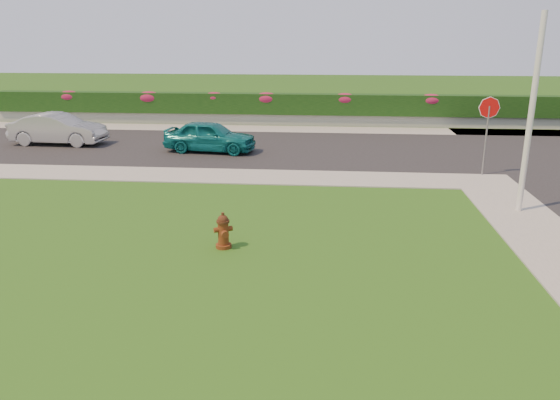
# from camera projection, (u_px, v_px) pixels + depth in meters

# --- Properties ---
(ground) EXTENTS (120.00, 120.00, 0.00)m
(ground) POSITION_uv_depth(u_px,v_px,m) (235.00, 296.00, 10.38)
(ground) COLOR black
(ground) RESTS_ON ground
(street_far) EXTENTS (26.00, 8.00, 0.04)m
(street_far) POSITION_uv_depth(u_px,v_px,m) (176.00, 147.00, 24.14)
(street_far) COLOR black
(street_far) RESTS_ON ground
(sidewalk_far) EXTENTS (24.00, 2.00, 0.04)m
(sidewalk_far) POSITION_uv_depth(u_px,v_px,m) (111.00, 173.00, 19.46)
(sidewalk_far) COLOR gray
(sidewalk_far) RESTS_ON ground
(curb_corner) EXTENTS (2.00, 2.00, 0.04)m
(curb_corner) POSITION_uv_depth(u_px,v_px,m) (485.00, 182.00, 18.35)
(curb_corner) COLOR gray
(curb_corner) RESTS_ON ground
(sidewalk_beyond) EXTENTS (34.00, 2.00, 0.04)m
(sidewalk_beyond) POSITION_uv_depth(u_px,v_px,m) (277.00, 129.00, 28.56)
(sidewalk_beyond) COLOR gray
(sidewalk_beyond) RESTS_ON ground
(retaining_wall) EXTENTS (34.00, 0.40, 0.60)m
(retaining_wall) POSITION_uv_depth(u_px,v_px,m) (279.00, 120.00, 29.91)
(retaining_wall) COLOR gray
(retaining_wall) RESTS_ON ground
(hedge) EXTENTS (32.00, 0.90, 1.10)m
(hedge) POSITION_uv_depth(u_px,v_px,m) (279.00, 104.00, 29.76)
(hedge) COLOR black
(hedge) RESTS_ON retaining_wall
(fire_hydrant) EXTENTS (0.44, 0.42, 0.86)m
(fire_hydrant) POSITION_uv_depth(u_px,v_px,m) (223.00, 231.00, 12.62)
(fire_hydrant) COLOR #4A1E0B
(fire_hydrant) RESTS_ON ground
(sedan_teal) EXTENTS (3.98, 2.00, 1.30)m
(sedan_teal) POSITION_uv_depth(u_px,v_px,m) (210.00, 136.00, 22.83)
(sedan_teal) COLOR #0D6568
(sedan_teal) RESTS_ON street_far
(sedan_silver) EXTENTS (4.24, 1.64, 1.38)m
(sedan_silver) POSITION_uv_depth(u_px,v_px,m) (58.00, 129.00, 24.36)
(sedan_silver) COLOR #9A9DA2
(sedan_silver) RESTS_ON street_far
(utility_pole) EXTENTS (0.16, 0.16, 5.37)m
(utility_pole) POSITION_uv_depth(u_px,v_px,m) (531.00, 116.00, 14.55)
(utility_pole) COLOR silver
(utility_pole) RESTS_ON ground
(stop_sign) EXTENTS (0.75, 0.12, 2.76)m
(stop_sign) POSITION_uv_depth(u_px,v_px,m) (488.00, 117.00, 18.64)
(stop_sign) COLOR slate
(stop_sign) RESTS_ON ground
(flower_clump_a) EXTENTS (1.27, 0.82, 0.63)m
(flower_clump_a) POSITION_uv_depth(u_px,v_px,m) (70.00, 96.00, 30.58)
(flower_clump_a) COLOR #AB1D59
(flower_clump_a) RESTS_ON hedge
(flower_clump_b) EXTENTS (1.37, 0.88, 0.68)m
(flower_clump_b) POSITION_uv_depth(u_px,v_px,m) (149.00, 97.00, 30.20)
(flower_clump_b) COLOR #AB1D59
(flower_clump_b) RESTS_ON hedge
(flower_clump_c) EXTENTS (1.14, 0.73, 0.57)m
(flower_clump_c) POSITION_uv_depth(u_px,v_px,m) (214.00, 97.00, 29.87)
(flower_clump_c) COLOR #AB1D59
(flower_clump_c) RESTS_ON hedge
(flower_clump_d) EXTENTS (1.32, 0.85, 0.66)m
(flower_clump_d) POSITION_uv_depth(u_px,v_px,m) (266.00, 98.00, 29.64)
(flower_clump_d) COLOR #AB1D59
(flower_clump_d) RESTS_ON hedge
(flower_clump_e) EXTENTS (1.28, 0.82, 0.64)m
(flower_clump_e) POSITION_uv_depth(u_px,v_px,m) (345.00, 99.00, 29.28)
(flower_clump_e) COLOR #AB1D59
(flower_clump_e) RESTS_ON hedge
(flower_clump_f) EXTENTS (1.29, 0.83, 0.64)m
(flower_clump_f) POSITION_uv_depth(u_px,v_px,m) (431.00, 100.00, 28.89)
(flower_clump_f) COLOR #AB1D59
(flower_clump_f) RESTS_ON hedge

